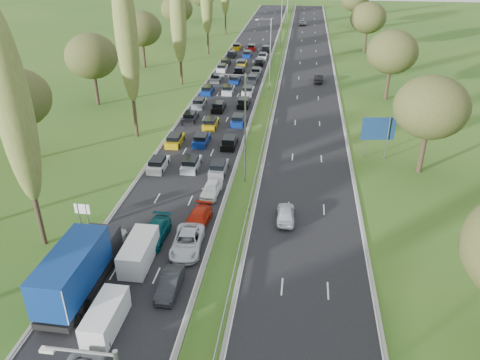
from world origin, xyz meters
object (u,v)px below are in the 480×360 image
(near_car_2, at_px, (106,245))
(blue_lorry, at_px, (79,268))
(direction_sign, at_px, (378,131))
(white_van_rear, at_px, (140,250))
(info_sign, at_px, (82,211))
(white_van_front, at_px, (107,315))

(near_car_2, relative_size, blue_lorry, 0.48)
(near_car_2, xyz_separation_m, direction_sign, (24.99, 22.60, 2.89))
(blue_lorry, relative_size, white_van_rear, 1.90)
(info_sign, bearing_deg, blue_lorry, -66.67)
(white_van_rear, relative_size, info_sign, 2.49)
(direction_sign, bearing_deg, info_sign, -147.14)
(blue_lorry, height_order, white_van_front, blue_lorry)
(near_car_2, xyz_separation_m, blue_lorry, (0.05, -4.95, 1.48))
(direction_sign, bearing_deg, white_van_front, -125.13)
(blue_lorry, relative_size, direction_sign, 1.91)
(white_van_front, height_order, direction_sign, direction_sign)
(near_car_2, relative_size, direction_sign, 0.92)
(near_car_2, distance_m, direction_sign, 33.82)
(blue_lorry, bearing_deg, near_car_2, 91.63)
(white_van_rear, bearing_deg, blue_lorry, -128.34)
(white_van_front, height_order, white_van_rear, white_van_rear)
(blue_lorry, bearing_deg, info_sign, 114.39)
(near_car_2, height_order, white_van_rear, white_van_rear)
(info_sign, xyz_separation_m, direction_sign, (28.80, 18.60, 2.20))
(blue_lorry, bearing_deg, white_van_front, -43.03)
(direction_sign, bearing_deg, blue_lorry, -132.16)
(near_car_2, distance_m, info_sign, 5.56)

